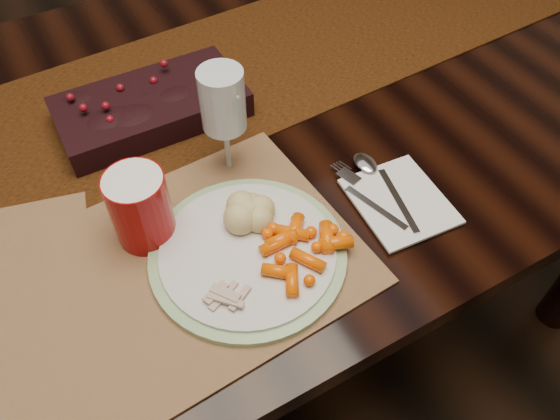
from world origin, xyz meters
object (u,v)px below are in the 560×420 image
centerpiece (150,103)px  turkey_shreds (230,295)px  baby_carrots (305,250)px  red_cup (141,208)px  mashed_potatoes (246,209)px  napkin (399,201)px  dinner_plate (248,253)px  dining_table (217,249)px  wine_glass (225,124)px  placemat_main (182,270)px

centerpiece → turkey_shreds: bearing=-96.5°
centerpiece → baby_carrots: (0.08, -0.39, -0.00)m
red_cup → turkey_shreds: bearing=-72.1°
turkey_shreds → mashed_potatoes: bearing=53.4°
mashed_potatoes → napkin: size_ratio=0.55×
turkey_shreds → napkin: 0.31m
centerpiece → dinner_plate: (0.01, -0.35, -0.02)m
dining_table → mashed_potatoes: mashed_potatoes is taller
baby_carrots → mashed_potatoes: (-0.04, 0.09, 0.01)m
wine_glass → dinner_plate: bearing=-107.5°
red_cup → mashed_potatoes: bearing=-23.7°
mashed_potatoes → placemat_main: bearing=-168.1°
centerpiece → dinner_plate: bearing=-88.4°
placemat_main → wine_glass: wine_glass is taller
mashed_potatoes → wine_glass: 0.14m
centerpiece → baby_carrots: size_ratio=2.66×
red_cup → dining_table: bearing=49.0°
mashed_potatoes → turkey_shreds: size_ratio=1.07×
dinner_plate → mashed_potatoes: size_ratio=3.33×
dining_table → baby_carrots: baby_carrots is taller
dining_table → baby_carrots: size_ratio=15.11×
red_cup → wine_glass: bearing=22.2°
baby_carrots → wine_glass: wine_glass is taller
napkin → wine_glass: wine_glass is taller
baby_carrots → red_cup: size_ratio=1.03×
centerpiece → turkey_shreds: size_ratio=4.05×
red_cup → wine_glass: size_ratio=0.62×
centerpiece → napkin: (0.26, -0.37, -0.03)m
placemat_main → red_cup: size_ratio=4.18×
red_cup → napkin: bearing=-20.3°
centerpiece → wine_glass: 0.19m
turkey_shreds → red_cup: 0.18m
placemat_main → mashed_potatoes: bearing=8.5°
napkin → red_cup: size_ratio=1.33×
turkey_shreds → red_cup: red_cup is taller
dinner_plate → baby_carrots: baby_carrots is taller
mashed_potatoes → centerpiece: bearing=96.5°
dining_table → napkin: size_ratio=11.69×
placemat_main → dinner_plate: size_ratio=1.73×
turkey_shreds → wine_glass: (0.11, 0.23, 0.07)m
placemat_main → dinner_plate: dinner_plate is taller
mashed_potatoes → wine_glass: size_ratio=0.45×
baby_carrots → dinner_plate: bearing=145.9°
baby_carrots → red_cup: (-0.17, 0.15, 0.03)m
placemat_main → mashed_potatoes: size_ratio=5.77×
centerpiece → mashed_potatoes: (0.03, -0.30, 0.01)m
napkin → centerpiece: bearing=129.2°
dinner_plate → napkin: (0.25, -0.02, -0.01)m
napkin → dinner_plate: bearing=178.8°
baby_carrots → turkey_shreds: bearing=-173.7°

